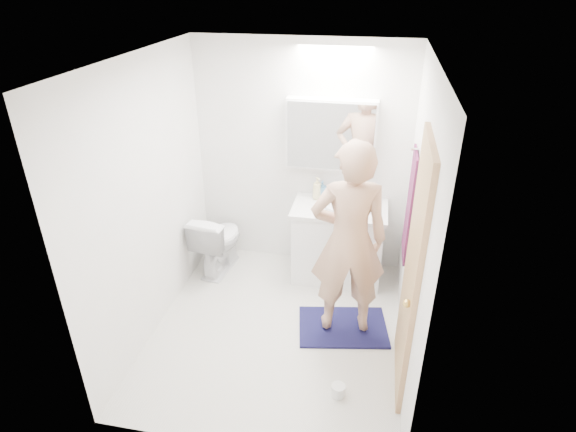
% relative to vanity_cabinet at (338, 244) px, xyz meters
% --- Properties ---
extents(floor, '(2.50, 2.50, 0.00)m').
position_rel_vanity_cabinet_xyz_m(floor, '(-0.44, -0.96, -0.39)').
color(floor, silver).
rests_on(floor, ground).
extents(ceiling, '(2.50, 2.50, 0.00)m').
position_rel_vanity_cabinet_xyz_m(ceiling, '(-0.44, -0.96, 2.01)').
color(ceiling, white).
rests_on(ceiling, floor).
extents(wall_back, '(2.50, 0.00, 2.50)m').
position_rel_vanity_cabinet_xyz_m(wall_back, '(-0.44, 0.29, 0.81)').
color(wall_back, white).
rests_on(wall_back, floor).
extents(wall_front, '(2.50, 0.00, 2.50)m').
position_rel_vanity_cabinet_xyz_m(wall_front, '(-0.44, -2.21, 0.81)').
color(wall_front, white).
rests_on(wall_front, floor).
extents(wall_left, '(0.00, 2.50, 2.50)m').
position_rel_vanity_cabinet_xyz_m(wall_left, '(-1.54, -0.96, 0.81)').
color(wall_left, white).
rests_on(wall_left, floor).
extents(wall_right, '(0.00, 2.50, 2.50)m').
position_rel_vanity_cabinet_xyz_m(wall_right, '(0.66, -0.96, 0.81)').
color(wall_right, white).
rests_on(wall_right, floor).
extents(vanity_cabinet, '(0.90, 0.55, 0.78)m').
position_rel_vanity_cabinet_xyz_m(vanity_cabinet, '(0.00, 0.00, 0.00)').
color(vanity_cabinet, white).
rests_on(vanity_cabinet, floor).
extents(countertop, '(0.95, 0.58, 0.04)m').
position_rel_vanity_cabinet_xyz_m(countertop, '(0.00, -0.00, 0.41)').
color(countertop, white).
rests_on(countertop, vanity_cabinet).
extents(sink_basin, '(0.36, 0.36, 0.03)m').
position_rel_vanity_cabinet_xyz_m(sink_basin, '(0.00, 0.03, 0.45)').
color(sink_basin, silver).
rests_on(sink_basin, countertop).
extents(faucet, '(0.02, 0.02, 0.16)m').
position_rel_vanity_cabinet_xyz_m(faucet, '(0.00, 0.22, 0.51)').
color(faucet, silver).
rests_on(faucet, countertop).
extents(medicine_cabinet, '(0.88, 0.14, 0.70)m').
position_rel_vanity_cabinet_xyz_m(medicine_cabinet, '(-0.14, 0.21, 1.11)').
color(medicine_cabinet, white).
rests_on(medicine_cabinet, wall_back).
extents(mirror_panel, '(0.84, 0.01, 0.66)m').
position_rel_vanity_cabinet_xyz_m(mirror_panel, '(-0.14, 0.13, 1.11)').
color(mirror_panel, silver).
rests_on(mirror_panel, medicine_cabinet).
extents(toilet, '(0.48, 0.73, 0.69)m').
position_rel_vanity_cabinet_xyz_m(toilet, '(-1.27, -0.11, -0.04)').
color(toilet, white).
rests_on(toilet, floor).
extents(bath_rug, '(0.88, 0.68, 0.02)m').
position_rel_vanity_cabinet_xyz_m(bath_rug, '(0.15, -0.84, -0.38)').
color(bath_rug, '#13133C').
rests_on(bath_rug, floor).
extents(person, '(0.71, 0.53, 1.77)m').
position_rel_vanity_cabinet_xyz_m(person, '(0.15, -0.84, 0.55)').
color(person, tan).
rests_on(person, bath_rug).
extents(door, '(0.04, 0.80, 2.00)m').
position_rel_vanity_cabinet_xyz_m(door, '(0.64, -1.31, 0.61)').
color(door, tan).
rests_on(door, wall_right).
extents(door_knob, '(0.06, 0.06, 0.06)m').
position_rel_vanity_cabinet_xyz_m(door_knob, '(0.60, -1.61, 0.56)').
color(door_knob, gold).
rests_on(door_knob, door).
extents(towel, '(0.02, 0.42, 1.00)m').
position_rel_vanity_cabinet_xyz_m(towel, '(0.63, -0.41, 0.71)').
color(towel, '#101633').
rests_on(towel, wall_right).
extents(towel_hook, '(0.07, 0.02, 0.02)m').
position_rel_vanity_cabinet_xyz_m(towel_hook, '(0.62, -0.41, 1.23)').
color(towel_hook, silver).
rests_on(towel_hook, wall_right).
extents(soap_bottle_a, '(0.13, 0.13, 0.24)m').
position_rel_vanity_cabinet_xyz_m(soap_bottle_a, '(-0.26, 0.15, 0.55)').
color(soap_bottle_a, '#CCC184').
rests_on(soap_bottle_a, countertop).
extents(soap_bottle_b, '(0.10, 0.10, 0.19)m').
position_rel_vanity_cabinet_xyz_m(soap_bottle_b, '(-0.20, 0.18, 0.52)').
color(soap_bottle_b, '#5086AD').
rests_on(soap_bottle_b, countertop).
extents(toothbrush_cup, '(0.12, 0.12, 0.10)m').
position_rel_vanity_cabinet_xyz_m(toothbrush_cup, '(0.27, 0.16, 0.48)').
color(toothbrush_cup, '#3D4FB7').
rests_on(toothbrush_cup, countertop).
extents(toilet_paper_roll, '(0.11, 0.11, 0.10)m').
position_rel_vanity_cabinet_xyz_m(toilet_paper_roll, '(0.18, -1.63, -0.34)').
color(toilet_paper_roll, white).
rests_on(toilet_paper_roll, floor).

